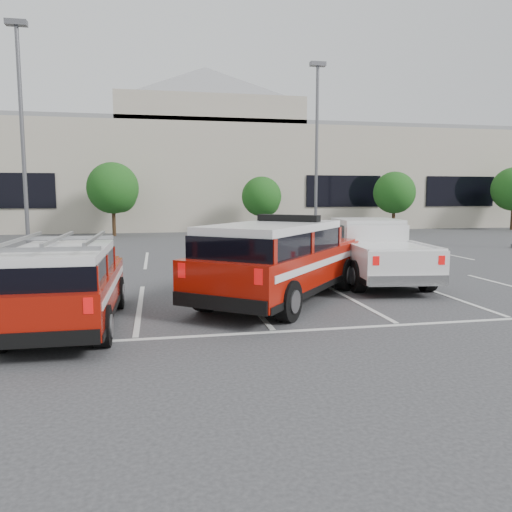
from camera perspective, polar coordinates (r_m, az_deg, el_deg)
The scene contains 11 objects.
ground at distance 12.74m, azimuth -0.87°, elevation -5.30°, with size 120.00×120.00×0.00m, color #303032.
stall_markings at distance 17.11m, azimuth -3.61°, elevation -2.12°, with size 23.00×15.00×0.01m, color silver.
convention_building at distance 44.22m, azimuth -8.28°, elevation 9.53°, with size 60.00×16.99×13.20m.
tree_mid_left at distance 34.39m, azimuth -15.89°, elevation 7.28°, with size 3.37×3.37×4.85m.
tree_mid_right at distance 35.07m, azimuth 0.77°, elevation 6.65°, with size 2.77×2.77×3.99m.
tree_right at distance 38.43m, azimuth 15.62°, elevation 6.83°, with size 3.07×3.07×4.42m.
light_pole_left at distance 25.04m, azimuth -25.12°, elevation 12.02°, with size 0.90×0.60×10.24m.
light_pole_mid at distance 29.82m, azimuth 6.93°, elevation 11.70°, with size 0.90×0.60×10.24m.
fire_chief_suv at distance 12.78m, azimuth 2.75°, elevation -1.17°, with size 5.67×6.30×2.20m.
white_pickup at distance 16.43m, azimuth 12.98°, elevation 0.02°, with size 2.91×6.50×1.93m.
ladder_suv at distance 10.86m, azimuth -20.94°, elevation -3.80°, with size 1.95×4.87×1.91m.
Camera 1 is at (-2.26, -12.24, 2.71)m, focal length 35.00 mm.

